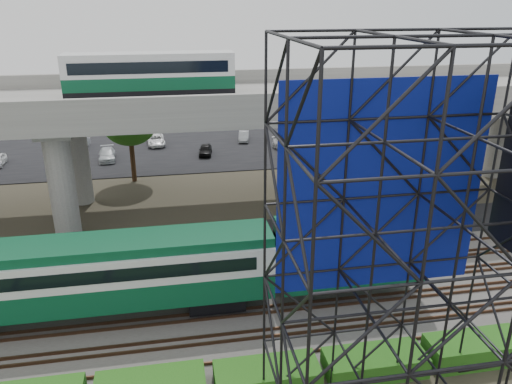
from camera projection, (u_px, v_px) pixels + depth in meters
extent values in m
plane|color=#474233|center=(232.00, 329.00, 25.81)|extent=(140.00, 140.00, 0.00)
cube|color=slate|center=(227.00, 306.00, 27.61)|extent=(90.00, 12.00, 0.20)
cube|color=black|center=(212.00, 239.00, 35.43)|extent=(90.00, 5.00, 0.08)
cube|color=black|center=(192.00, 148.00, 57.00)|extent=(90.00, 18.00, 0.08)
cube|color=#425E6D|center=(184.00, 109.00, 77.19)|extent=(140.00, 40.00, 0.03)
cube|color=#472D1E|center=(239.00, 360.00, 23.21)|extent=(90.00, 0.08, 0.16)
cube|color=#472D1E|center=(235.00, 340.00, 24.53)|extent=(90.00, 0.08, 0.16)
cube|color=#472D1E|center=(233.00, 333.00, 25.05)|extent=(90.00, 0.08, 0.16)
cube|color=#472D1E|center=(230.00, 316.00, 26.37)|extent=(90.00, 0.08, 0.16)
cube|color=#472D1E|center=(228.00, 310.00, 26.88)|extent=(90.00, 0.08, 0.16)
cube|color=#472D1E|center=(225.00, 296.00, 28.21)|extent=(90.00, 0.08, 0.16)
cube|color=#472D1E|center=(224.00, 290.00, 28.72)|extent=(90.00, 0.08, 0.16)
cube|color=#472D1E|center=(221.00, 278.00, 30.04)|extent=(90.00, 0.08, 0.16)
cube|color=#472D1E|center=(220.00, 273.00, 30.55)|extent=(90.00, 0.08, 0.16)
cube|color=#472D1E|center=(218.00, 262.00, 31.88)|extent=(90.00, 0.08, 0.16)
cube|color=black|center=(216.00, 296.00, 27.25)|extent=(3.00, 2.20, 0.90)
cube|color=#0A482A|center=(90.00, 289.00, 25.77)|extent=(19.00, 3.00, 1.40)
cube|color=silver|center=(86.00, 264.00, 25.24)|extent=(19.00, 3.00, 1.50)
cube|color=#0A482A|center=(84.00, 247.00, 24.88)|extent=(19.00, 2.60, 0.50)
cube|color=black|center=(107.00, 262.00, 25.39)|extent=(15.00, 3.06, 0.70)
cube|color=#0A482A|center=(349.00, 249.00, 27.71)|extent=(8.00, 3.00, 3.40)
cube|color=#9E9B93|center=(202.00, 104.00, 37.38)|extent=(80.00, 12.00, 1.20)
cube|color=#9E9B93|center=(208.00, 104.00, 31.69)|extent=(80.00, 0.50, 1.10)
cube|color=#9E9B93|center=(196.00, 77.00, 42.24)|extent=(80.00, 0.50, 1.10)
cylinder|color=#9E9B93|center=(62.00, 186.00, 34.19)|extent=(1.80, 1.80, 8.00)
cylinder|color=#9E9B93|center=(78.00, 156.00, 40.61)|extent=(1.80, 1.80, 8.00)
cube|color=#9E9B93|center=(64.00, 121.00, 36.06)|extent=(2.40, 9.00, 0.60)
cylinder|color=#9E9B93|center=(341.00, 169.00, 37.48)|extent=(1.80, 1.80, 8.00)
cylinder|color=#9E9B93|center=(314.00, 144.00, 43.91)|extent=(1.80, 1.80, 8.00)
cube|color=#9E9B93|center=(329.00, 111.00, 39.36)|extent=(2.40, 9.00, 0.60)
cylinder|color=#9E9B93|center=(499.00, 135.00, 46.87)|extent=(1.80, 1.80, 8.00)
cube|color=black|center=(152.00, 93.00, 36.45)|extent=(12.00, 2.50, 0.70)
cube|color=#0A482A|center=(151.00, 82.00, 36.16)|extent=(12.00, 2.50, 0.90)
cube|color=silver|center=(150.00, 66.00, 35.76)|extent=(12.00, 2.50, 1.30)
cube|color=black|center=(150.00, 66.00, 35.74)|extent=(11.00, 2.56, 0.80)
cube|color=silver|center=(149.00, 55.00, 35.47)|extent=(12.00, 2.40, 0.30)
cube|color=navy|center=(382.00, 188.00, 18.77)|extent=(8.10, 0.08, 8.25)
cube|color=#1C5313|center=(267.00, 376.00, 21.84)|extent=(4.60, 1.80, 1.03)
cube|color=#1C5313|center=(375.00, 363.00, 22.67)|extent=(4.60, 1.80, 1.01)
cube|color=#1C5313|center=(475.00, 349.00, 23.48)|extent=(4.60, 1.80, 1.12)
cylinder|color=#382314|center=(388.00, 186.00, 38.72)|extent=(0.44, 0.44, 4.80)
ellipsoid|color=#1C5313|center=(393.00, 146.00, 37.56)|extent=(4.94, 4.94, 4.18)
cylinder|color=#382314|center=(132.00, 156.00, 45.98)|extent=(0.44, 0.44, 4.80)
ellipsoid|color=#1C5313|center=(129.00, 122.00, 44.82)|extent=(4.94, 4.94, 4.18)
imported|color=#B3B6BB|center=(80.00, 143.00, 56.54)|extent=(1.81, 3.63, 1.14)
imported|color=silver|center=(107.00, 154.00, 52.52)|extent=(1.93, 4.12, 1.16)
imported|color=white|center=(156.00, 140.00, 57.93)|extent=(2.21, 4.30, 1.16)
imported|color=black|center=(205.00, 150.00, 54.23)|extent=(1.78, 3.46, 1.13)
imported|color=#94979B|center=(244.00, 136.00, 59.65)|extent=(1.76, 3.46, 1.09)
imported|color=silver|center=(285.00, 145.00, 55.68)|extent=(2.58, 4.56, 1.25)
imported|color=gray|center=(340.00, 132.00, 61.63)|extent=(2.50, 4.30, 1.13)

